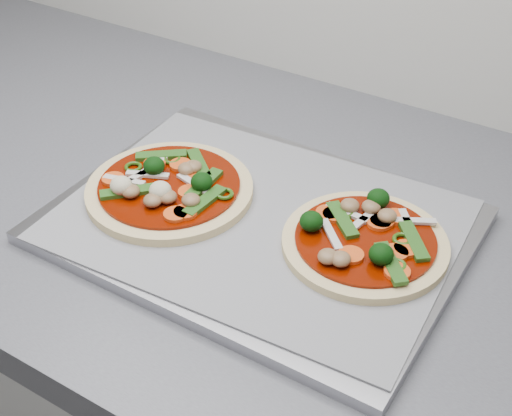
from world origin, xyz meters
The scene contains 5 objects.
countertop centered at (0.00, 1.30, 0.88)m, with size 3.60×0.60×0.04m, color slate.
baking_tray centered at (0.02, 1.26, 0.91)m, with size 0.42×0.31×0.01m, color #9C9BA1.
parchment centered at (0.02, 1.26, 0.91)m, with size 0.40×0.29×0.00m, color gray.
pizza_left centered at (-0.09, 1.25, 0.93)m, with size 0.23×0.23×0.03m.
pizza_right centered at (0.13, 1.28, 0.92)m, with size 0.19×0.19×0.03m.
Camera 1 is at (0.32, 0.76, 1.38)m, focal length 50.00 mm.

